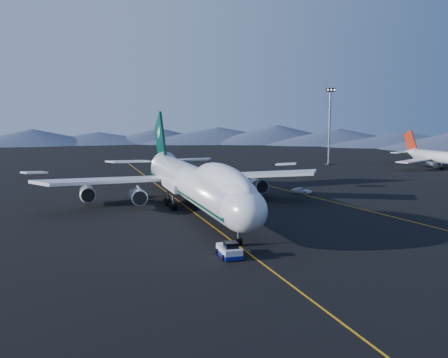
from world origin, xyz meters
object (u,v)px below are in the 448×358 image
object	(u,v)px
boeing_747	(192,182)
floodlight_mast	(330,126)
pushback_tug	(229,252)
second_jet	(448,158)
service_van	(302,191)

from	to	relation	value
boeing_747	floodlight_mast	world-z (taller)	floodlight_mast
boeing_747	pushback_tug	distance (m)	31.91
pushback_tug	floodlight_mast	bearing A→B (deg)	56.35
boeing_747	second_jet	world-z (taller)	boeing_747
boeing_747	floodlight_mast	xyz separation A→B (m)	(70.06, 70.83, 8.38)
second_jet	service_van	world-z (taller)	second_jet
service_van	floodlight_mast	xyz separation A→B (m)	(40.06, 57.80, 13.50)
service_van	floodlight_mast	bearing A→B (deg)	19.49
boeing_747	floodlight_mast	distance (m)	99.97
second_jet	floodlight_mast	bearing A→B (deg)	114.67
boeing_747	floodlight_mast	size ratio (longest dim) A/B	2.59
service_van	boeing_747	bearing A→B (deg)	167.68
boeing_747	service_van	distance (m)	33.10
service_van	second_jet	bearing A→B (deg)	-12.11
floodlight_mast	pushback_tug	bearing A→B (deg)	-125.56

